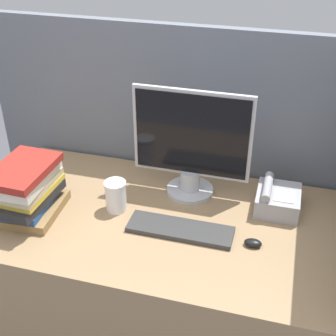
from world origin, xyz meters
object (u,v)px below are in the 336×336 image
object	(u,v)px
monitor	(191,148)
book_stack	(27,190)
mouse	(253,243)
desk_telephone	(277,200)
coffee_cup	(116,196)
keyboard	(180,229)

from	to	relation	value
monitor	book_stack	size ratio (longest dim) A/B	1.61
mouse	desk_telephone	distance (m)	0.26
desk_telephone	monitor	bearing A→B (deg)	175.78
desk_telephone	book_stack	bearing A→B (deg)	-162.86
coffee_cup	desk_telephone	xyz separation A→B (m)	(0.62, 0.18, -0.02)
monitor	coffee_cup	world-z (taller)	monitor
monitor	desk_telephone	xyz separation A→B (m)	(0.37, -0.03, -0.17)
monitor	book_stack	distance (m)	0.67
book_stack	desk_telephone	xyz separation A→B (m)	(0.95, 0.29, -0.07)
book_stack	coffee_cup	bearing A→B (deg)	19.81
mouse	coffee_cup	size ratio (longest dim) A/B	0.50
book_stack	mouse	bearing A→B (deg)	2.65
keyboard	mouse	world-z (taller)	mouse
mouse	book_stack	bearing A→B (deg)	-177.35
coffee_cup	monitor	bearing A→B (deg)	38.05
monitor	book_stack	world-z (taller)	monitor
book_stack	keyboard	bearing A→B (deg)	4.66
mouse	coffee_cup	world-z (taller)	coffee_cup
keyboard	book_stack	world-z (taller)	book_stack
book_stack	desk_telephone	world-z (taller)	book_stack
mouse	desk_telephone	size ratio (longest dim) A/B	0.34
keyboard	desk_telephone	size ratio (longest dim) A/B	2.11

